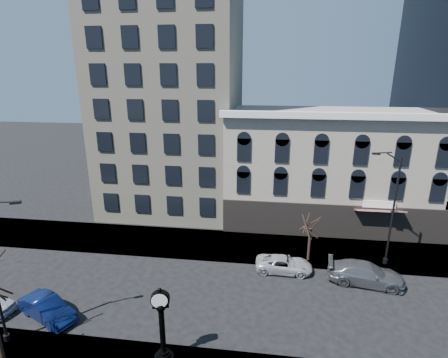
# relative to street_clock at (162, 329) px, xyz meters

# --- Properties ---
(ground) EXTENTS (160.00, 160.00, 0.00)m
(ground) POSITION_rel_street_clock_xyz_m (0.15, 6.22, -2.31)
(ground) COLOR black
(ground) RESTS_ON ground
(sidewalk_far) EXTENTS (160.00, 6.00, 0.12)m
(sidewalk_far) POSITION_rel_street_clock_xyz_m (0.15, 14.22, -2.25)
(sidewalk_far) COLOR gray
(sidewalk_far) RESTS_ON ground
(cream_tower) EXTENTS (15.90, 15.40, 42.50)m
(cream_tower) POSITION_rel_street_clock_xyz_m (-5.96, 25.10, 17.01)
(cream_tower) COLOR #B9AF95
(cream_tower) RESTS_ON ground
(victorian_row) EXTENTS (22.60, 11.19, 12.50)m
(victorian_row) POSITION_rel_street_clock_xyz_m (12.15, 22.11, 3.68)
(victorian_row) COLOR #9F9383
(victorian_row) RESTS_ON ground
(street_clock) EXTENTS (1.10, 1.10, 4.85)m
(street_clock) POSITION_rel_street_clock_xyz_m (0.00, 0.00, 0.00)
(street_clock) COLOR black
(street_clock) RESTS_ON sidewalk_near
(street_lamp_far) EXTENTS (2.60, 0.52, 10.03)m
(street_lamp_far) POSITION_rel_street_clock_xyz_m (15.18, 12.79, 5.38)
(street_lamp_far) COLOR black
(street_lamp_far) RESTS_ON sidewalk_far
(bare_tree_far) EXTENTS (2.84, 2.84, 4.87)m
(bare_tree_far) POSITION_rel_street_clock_xyz_m (9.35, 12.46, 1.47)
(bare_tree_far) COLOR #322219
(bare_tree_far) RESTS_ON sidewalk_far
(car_near_b) EXTENTS (4.79, 3.33, 1.50)m
(car_near_b) POSITION_rel_street_clock_xyz_m (-8.93, 2.61, -1.56)
(car_near_b) COLOR #0C194C
(car_near_b) RESTS_ON ground
(car_far_a) EXTENTS (4.72, 2.25, 1.30)m
(car_far_a) POSITION_rel_street_clock_xyz_m (7.16, 10.51, -1.66)
(car_far_a) COLOR silver
(car_far_a) RESTS_ON ground
(car_far_b) EXTENTS (6.10, 3.17, 1.69)m
(car_far_b) POSITION_rel_street_clock_xyz_m (13.49, 9.63, -1.47)
(car_far_b) COLOR #595B60
(car_far_b) RESTS_ON ground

